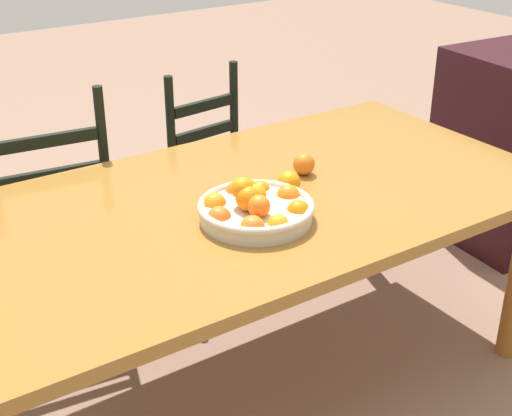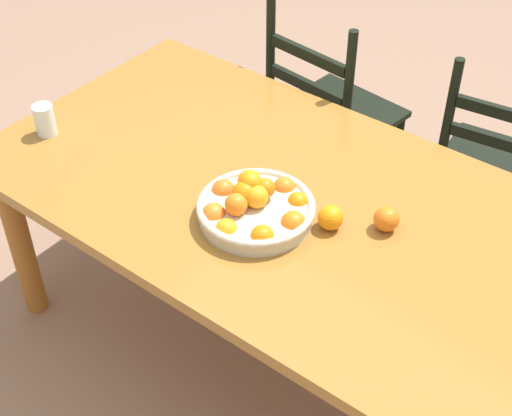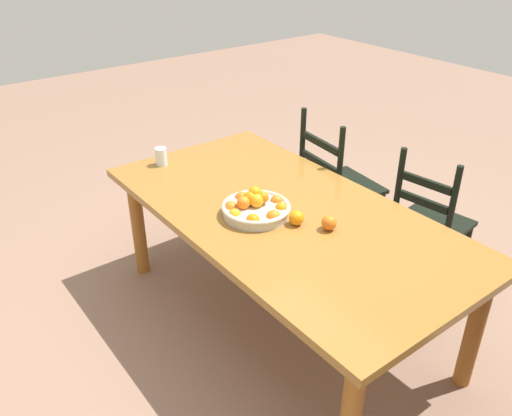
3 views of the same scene
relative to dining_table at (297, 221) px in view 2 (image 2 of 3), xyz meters
The scene contains 8 objects.
ground_plane 0.64m from the dining_table, ahead, with size 12.00×12.00×0.00m, color #8E6C58.
dining_table is the anchor object (origin of this frame).
chair_near_window 0.91m from the dining_table, 116.10° to the left, with size 0.50×0.50×0.98m.
chair_by_cabinet 0.97m from the dining_table, 72.48° to the left, with size 0.43×0.43×0.93m.
fruit_bowl 0.20m from the dining_table, 110.35° to the right, with size 0.35×0.35×0.14m.
orange_loose_0 0.19m from the dining_table, 16.98° to the right, with size 0.07×0.07×0.07m, color orange.
orange_loose_1 0.31m from the dining_table, 10.15° to the left, with size 0.07×0.07×0.07m, color orange.
drinking_glass 0.92m from the dining_table, 165.42° to the right, with size 0.07×0.07×0.11m, color silver.
Camera 2 is at (0.97, -1.46, 2.18)m, focal length 52.40 mm.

